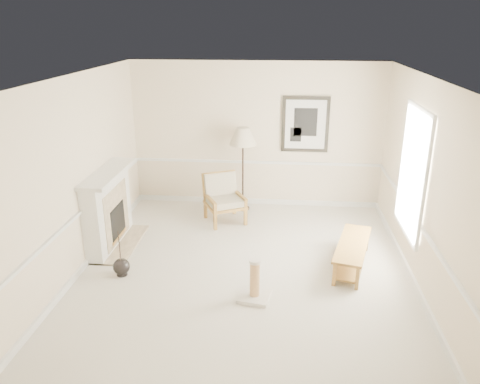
% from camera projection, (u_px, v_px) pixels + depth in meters
% --- Properties ---
extents(ground, '(5.50, 5.50, 0.00)m').
position_uv_depth(ground, '(245.00, 267.00, 7.26)').
color(ground, silver).
rests_on(ground, ground).
extents(room, '(5.04, 5.54, 2.92)m').
position_uv_depth(room, '(256.00, 150.00, 6.68)').
color(room, beige).
rests_on(room, ground).
extents(fireplace, '(0.64, 1.64, 1.31)m').
position_uv_depth(fireplace, '(109.00, 209.00, 7.81)').
color(fireplace, white).
rests_on(fireplace, ground).
extents(floor_vase, '(0.25, 0.25, 0.74)m').
position_uv_depth(floor_vase, '(121.00, 267.00, 7.00)').
color(floor_vase, black).
rests_on(floor_vase, ground).
extents(armchair, '(0.93, 0.95, 0.90)m').
position_uv_depth(armchair, '(223.00, 196.00, 8.86)').
color(armchair, olive).
rests_on(armchair, ground).
extents(floor_lamp, '(0.65, 0.65, 1.68)m').
position_uv_depth(floor_lamp, '(243.00, 139.00, 9.02)').
color(floor_lamp, black).
rests_on(floor_lamp, ground).
extents(bench, '(0.77, 1.48, 0.41)m').
position_uv_depth(bench, '(352.00, 251.00, 7.20)').
color(bench, olive).
rests_on(bench, ground).
extents(scratching_post, '(0.48, 0.48, 0.59)m').
position_uv_depth(scratching_post, '(255.00, 286.00, 6.40)').
color(scratching_post, beige).
rests_on(scratching_post, ground).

